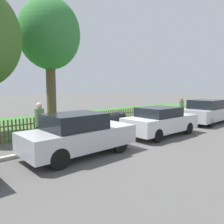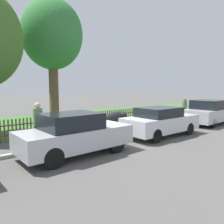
{
  "view_description": "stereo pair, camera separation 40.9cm",
  "coord_description": "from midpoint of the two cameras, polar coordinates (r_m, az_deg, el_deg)",
  "views": [
    {
      "loc": [
        -7.21,
        -7.36,
        2.39
      ],
      "look_at": [
        0.27,
        0.83,
        1.1
      ],
      "focal_mm": 35.0,
      "sensor_mm": 36.0,
      "label": 1
    },
    {
      "loc": [
        -6.9,
        -7.63,
        2.39
      ],
      "look_at": [
        0.27,
        0.83,
        1.1
      ],
      "focal_mm": 35.0,
      "sensor_mm": 36.0,
      "label": 2
    }
  ],
  "objects": [
    {
      "name": "pedestrian_by_lamp",
      "position": [
        9.0,
        -17.52,
        -2.5
      ],
      "size": [
        0.49,
        0.49,
        1.78
      ],
      "rotation": [
        0.0,
        0.0,
        3.62
      ],
      "color": "black",
      "rests_on": "ground"
    },
    {
      "name": "park_fence",
      "position": [
        12.3,
        -4.71,
        -2.28
      ],
      "size": [
        39.88,
        0.05,
        0.98
      ],
      "color": "brown",
      "rests_on": "ground"
    },
    {
      "name": "covered_motorcycle",
      "position": [
        12.12,
        2.05,
        -1.77
      ],
      "size": [
        2.04,
        0.79,
        1.0
      ],
      "rotation": [
        0.0,
        0.0,
        0.09
      ],
      "color": "black",
      "rests_on": "ground"
    },
    {
      "name": "kerb_stone",
      "position": [
        10.62,
        2.57,
        -6.04
      ],
      "size": [
        39.88,
        0.2,
        0.12
      ],
      "primitive_type": "cube",
      "color": "#B2ADA3",
      "rests_on": "ground"
    },
    {
      "name": "parked_car_navy_estate",
      "position": [
        10.91,
        13.64,
        -2.37
      ],
      "size": [
        4.12,
        1.76,
        1.41
      ],
      "rotation": [
        0.0,
        0.0,
        -0.02
      ],
      "color": "silver",
      "rests_on": "ground"
    },
    {
      "name": "grass_strip",
      "position": [
        15.89,
        -13.44,
        -2.18
      ],
      "size": [
        39.88,
        8.33,
        0.01
      ],
      "primitive_type": "cube",
      "color": "#3D7033",
      "rests_on": "ground"
    },
    {
      "name": "tree_mid_park",
      "position": [
        15.87,
        -14.6,
        18.73
      ],
      "size": [
        4.04,
        4.04,
        8.18
      ],
      "color": "brown",
      "rests_on": "ground"
    },
    {
      "name": "ground_plane",
      "position": [
        10.57,
        2.94,
        -6.45
      ],
      "size": [
        120.0,
        120.0,
        0.0
      ],
      "primitive_type": "plane",
      "color": "#565451"
    },
    {
      "name": "pedestrian_near_fence",
      "position": [
        16.66,
        19.09,
        1.13
      ],
      "size": [
        0.37,
        0.33,
        1.59
      ],
      "rotation": [
        0.0,
        0.0,
        0.02
      ],
      "color": "black",
      "rests_on": "ground"
    },
    {
      "name": "parked_car_black_saloon",
      "position": [
        7.73,
        -8.16,
        -5.66
      ],
      "size": [
        3.96,
        1.7,
        1.49
      ],
      "rotation": [
        0.0,
        0.0,
        0.0
      ],
      "color": "#BCBCC1",
      "rests_on": "ground"
    },
    {
      "name": "parked_car_red_compact",
      "position": [
        15.49,
        24.9,
        -0.0
      ],
      "size": [
        4.4,
        1.89,
        1.55
      ],
      "rotation": [
        0.0,
        0.0,
        0.02
      ],
      "color": "#BCBCC1",
      "rests_on": "ground"
    }
  ]
}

